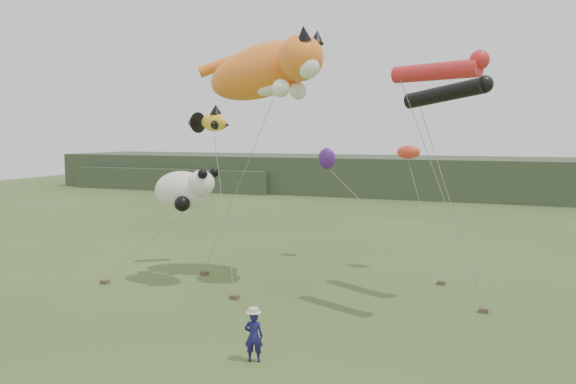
% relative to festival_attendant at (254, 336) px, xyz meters
% --- Properties ---
extents(ground, '(120.00, 120.00, 0.00)m').
position_rel_festival_attendant_xyz_m(ground, '(0.16, 1.97, -0.73)').
color(ground, '#385123').
rests_on(ground, ground).
extents(headland, '(90.00, 13.00, 4.00)m').
position_rel_festival_attendant_xyz_m(headland, '(-2.95, 46.65, 1.19)').
color(headland, '#2D3D28').
rests_on(headland, ground).
extents(festival_attendant, '(0.61, 0.49, 1.46)m').
position_rel_festival_attendant_xyz_m(festival_attendant, '(0.00, 0.00, 0.00)').
color(festival_attendant, '#191551').
rests_on(festival_attendant, ground).
extents(sandbag_anchors, '(15.78, 5.38, 0.17)m').
position_rel_festival_attendant_xyz_m(sandbag_anchors, '(-1.80, 7.19, -0.65)').
color(sandbag_anchors, brown).
rests_on(sandbag_anchors, ground).
extents(cat_kite, '(6.73, 3.68, 3.57)m').
position_rel_festival_attendant_xyz_m(cat_kite, '(-3.10, 8.70, 8.54)').
color(cat_kite, orange).
rests_on(cat_kite, ground).
extents(fish_kite, '(2.48, 1.64, 1.21)m').
position_rel_festival_attendant_xyz_m(fish_kite, '(-5.63, 7.40, 6.25)').
color(fish_kite, yellow).
rests_on(fish_kite, ground).
extents(tube_kites, '(3.45, 4.62, 1.67)m').
position_rel_festival_attendant_xyz_m(tube_kites, '(4.43, 7.09, 7.58)').
color(tube_kites, black).
rests_on(tube_kites, ground).
extents(panda_kite, '(2.96, 1.91, 1.84)m').
position_rel_festival_attendant_xyz_m(panda_kite, '(-6.27, 6.62, 3.35)').
color(panda_kite, white).
rests_on(panda_kite, ground).
extents(misc_kites, '(5.33, 1.76, 1.29)m').
position_rel_festival_attendant_xyz_m(misc_kites, '(-0.27, 13.10, 4.64)').
color(misc_kites, red).
rests_on(misc_kites, ground).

